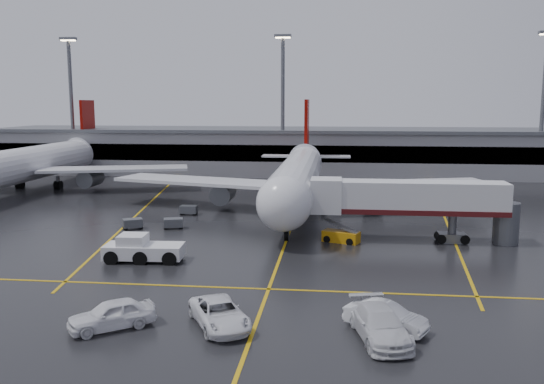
# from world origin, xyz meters

# --- Properties ---
(ground) EXTENTS (220.00, 220.00, 0.00)m
(ground) POSITION_xyz_m (0.00, 0.00, 0.00)
(ground) COLOR black
(ground) RESTS_ON ground
(apron_line_centre) EXTENTS (0.25, 90.00, 0.02)m
(apron_line_centre) POSITION_xyz_m (0.00, 0.00, 0.01)
(apron_line_centre) COLOR gold
(apron_line_centre) RESTS_ON ground
(apron_line_stop) EXTENTS (60.00, 0.25, 0.02)m
(apron_line_stop) POSITION_xyz_m (0.00, -22.00, 0.01)
(apron_line_stop) COLOR gold
(apron_line_stop) RESTS_ON ground
(apron_line_left) EXTENTS (9.99, 69.35, 0.02)m
(apron_line_left) POSITION_xyz_m (-20.00, 10.00, 0.01)
(apron_line_left) COLOR gold
(apron_line_left) RESTS_ON ground
(apron_line_right) EXTENTS (7.57, 69.64, 0.02)m
(apron_line_right) POSITION_xyz_m (18.00, 10.00, 0.01)
(apron_line_right) COLOR gold
(apron_line_right) RESTS_ON ground
(terminal) EXTENTS (122.00, 19.00, 8.60)m
(terminal) POSITION_xyz_m (0.00, 47.93, 4.32)
(terminal) COLOR gray
(terminal) RESTS_ON ground
(light_mast_left) EXTENTS (3.00, 1.20, 25.45)m
(light_mast_left) POSITION_xyz_m (-45.00, 42.00, 14.47)
(light_mast_left) COLOR #595B60
(light_mast_left) RESTS_ON ground
(light_mast_mid) EXTENTS (3.00, 1.20, 25.45)m
(light_mast_mid) POSITION_xyz_m (-5.00, 42.00, 14.47)
(light_mast_mid) COLOR #595B60
(light_mast_mid) RESTS_ON ground
(light_mast_right) EXTENTS (3.00, 1.20, 25.45)m
(light_mast_right) POSITION_xyz_m (40.00, 42.00, 14.47)
(light_mast_right) COLOR #595B60
(light_mast_right) RESTS_ON ground
(main_airliner) EXTENTS (48.80, 45.60, 14.10)m
(main_airliner) POSITION_xyz_m (0.00, 9.70, 4.21)
(main_airliner) COLOR silver
(main_airliner) RESTS_ON ground
(second_airliner) EXTENTS (48.80, 45.60, 14.10)m
(second_airliner) POSITION_xyz_m (-42.00, 21.70, 4.21)
(second_airliner) COLOR silver
(second_airliner) RESTS_ON ground
(jet_bridge) EXTENTS (19.90, 3.40, 6.05)m
(jet_bridge) POSITION_xyz_m (11.87, -6.00, 3.93)
(jet_bridge) COLOR silver
(jet_bridge) RESTS_ON ground
(pushback_tractor) EXTENTS (6.79, 3.21, 2.37)m
(pushback_tractor) POSITION_xyz_m (-11.66, -15.70, 0.94)
(pushback_tractor) COLOR silver
(pushback_tractor) RESTS_ON ground
(belt_loader) EXTENTS (3.81, 2.70, 2.22)m
(belt_loader) POSITION_xyz_m (5.33, -7.12, 0.55)
(belt_loader) COLOR #C8830B
(belt_loader) RESTS_ON ground
(service_van_a) EXTENTS (5.06, 6.34, 1.60)m
(service_van_a) POSITION_xyz_m (-2.12, -29.22, 0.80)
(service_van_a) COLOR white
(service_van_a) RESTS_ON ground
(service_van_b) EXTENTS (3.81, 6.58, 1.79)m
(service_van_b) POSITION_xyz_m (7.33, -30.03, 0.90)
(service_van_b) COLOR silver
(service_van_b) RESTS_ON ground
(service_van_c) EXTENTS (5.14, 3.88, 1.62)m
(service_van_c) POSITION_xyz_m (7.78, -28.64, 0.81)
(service_van_c) COLOR silver
(service_van_c) RESTS_ON ground
(service_van_d) EXTENTS (5.36, 4.66, 1.74)m
(service_van_d) POSITION_xyz_m (-8.46, -30.24, 0.87)
(service_van_d) COLOR white
(service_van_d) RESTS_ON ground
(baggage_cart_a) EXTENTS (2.28, 1.80, 1.12)m
(baggage_cart_a) POSITION_xyz_m (-12.58, -3.05, 0.63)
(baggage_cart_a) COLOR #595B60
(baggage_cart_a) RESTS_ON ground
(baggage_cart_b) EXTENTS (2.38, 2.10, 1.12)m
(baggage_cart_b) POSITION_xyz_m (-16.85, -3.74, 0.63)
(baggage_cart_b) COLOR #595B60
(baggage_cart_b) RESTS_ON ground
(baggage_cart_c) EXTENTS (2.03, 1.34, 1.12)m
(baggage_cart_c) POSITION_xyz_m (-12.90, 4.69, 0.63)
(baggage_cart_c) COLOR #595B60
(baggage_cart_c) RESTS_ON ground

